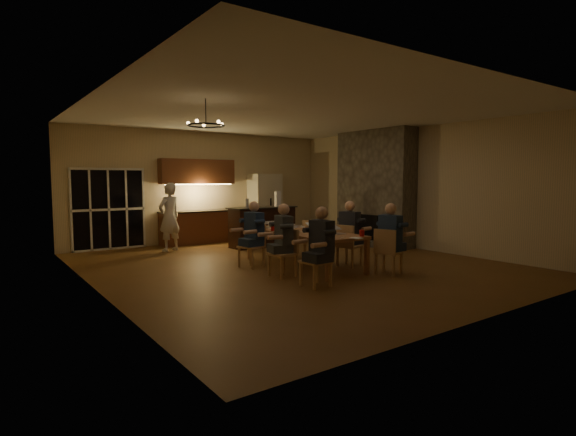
{
  "coord_description": "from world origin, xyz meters",
  "views": [
    {
      "loc": [
        -5.65,
        -7.7,
        1.85
      ],
      "look_at": [
        0.05,
        0.3,
        0.99
      ],
      "focal_mm": 28.0,
      "sensor_mm": 36.0,
      "label": 1
    }
  ],
  "objects_px": {
    "chair_right_far": "(316,239)",
    "person_right_mid": "(350,233)",
    "person_left_mid": "(284,240)",
    "laptop_b": "(337,229)",
    "bar_island": "(263,227)",
    "plate_left": "(320,236)",
    "laptop_c": "(291,226)",
    "bar_bottle": "(247,203)",
    "laptop_d": "(317,225)",
    "laptop_f": "(286,221)",
    "plate_near": "(331,232)",
    "chair_left_mid": "(283,253)",
    "can_right": "(311,226)",
    "mug_back": "(270,227)",
    "chair_left_far": "(251,246)",
    "can_silver": "(325,231)",
    "laptop_e": "(269,222)",
    "chair_right_near": "(389,251)",
    "laptop_a": "(324,231)",
    "plate_far": "(300,227)",
    "chandelier": "(206,125)",
    "mug_front": "(314,231)",
    "refrigerator": "(265,206)",
    "person_left_far": "(254,234)",
    "person_left_near": "(322,247)",
    "person_right_near": "(390,239)",
    "standing_person": "(169,217)",
    "can_cola": "(259,223)",
    "chair_left_near": "(316,261)",
    "mug_mid": "(294,226)",
    "dining_table": "(303,249)"
  },
  "relations": [
    {
      "from": "person_left_mid",
      "to": "laptop_b",
      "type": "height_order",
      "value": "person_left_mid"
    },
    {
      "from": "plate_left",
      "to": "mug_back",
      "type": "bearing_deg",
      "value": 90.94
    },
    {
      "from": "person_left_far",
      "to": "mug_back",
      "type": "relative_size",
      "value": 13.8
    },
    {
      "from": "laptop_c",
      "to": "mug_front",
      "type": "relative_size",
      "value": 3.2
    },
    {
      "from": "standing_person",
      "to": "can_silver",
      "type": "bearing_deg",
      "value": 90.44
    },
    {
      "from": "chair_left_mid",
      "to": "plate_left",
      "type": "height_order",
      "value": "chair_left_mid"
    },
    {
      "from": "can_right",
      "to": "laptop_b",
      "type": "bearing_deg",
      "value": -98.84
    },
    {
      "from": "person_left_near",
      "to": "mug_mid",
      "type": "relative_size",
      "value": 13.8
    },
    {
      "from": "chair_left_mid",
      "to": "can_right",
      "type": "bearing_deg",
      "value": 115.03
    },
    {
      "from": "mug_front",
      "to": "plate_left",
      "type": "relative_size",
      "value": 0.42
    },
    {
      "from": "chandelier",
      "to": "bar_bottle",
      "type": "relative_size",
      "value": 2.64
    },
    {
      "from": "person_right_near",
      "to": "standing_person",
      "type": "xyz_separation_m",
      "value": [
        -2.44,
        5.21,
        0.18
      ]
    },
    {
      "from": "person_left_mid",
      "to": "laptop_f",
      "type": "relative_size",
      "value": 4.31
    },
    {
      "from": "chair_left_mid",
      "to": "bar_bottle",
      "type": "bearing_deg",
      "value": 154.05
    },
    {
      "from": "person_left_mid",
      "to": "can_silver",
      "type": "xyz_separation_m",
      "value": [
        0.86,
        -0.19,
        0.12
      ]
    },
    {
      "from": "laptop_f",
      "to": "plate_near",
      "type": "height_order",
      "value": "laptop_f"
    },
    {
      "from": "laptop_d",
      "to": "laptop_f",
      "type": "distance_m",
      "value": 1.17
    },
    {
      "from": "mug_mid",
      "to": "plate_left",
      "type": "bearing_deg",
      "value": -106.54
    },
    {
      "from": "laptop_b",
      "to": "laptop_c",
      "type": "bearing_deg",
      "value": 117.66
    },
    {
      "from": "laptop_d",
      "to": "can_silver",
      "type": "bearing_deg",
      "value": -103.62
    },
    {
      "from": "chair_left_mid",
      "to": "mug_back",
      "type": "bearing_deg",
      "value": 150.22
    },
    {
      "from": "laptop_b",
      "to": "can_cola",
      "type": "bearing_deg",
      "value": 97.97
    },
    {
      "from": "refrigerator",
      "to": "person_left_mid",
      "type": "relative_size",
      "value": 1.45
    },
    {
      "from": "can_silver",
      "to": "laptop_e",
      "type": "bearing_deg",
      "value": 96.36
    },
    {
      "from": "bar_island",
      "to": "can_right",
      "type": "height_order",
      "value": "bar_island"
    },
    {
      "from": "plate_left",
      "to": "can_cola",
      "type": "bearing_deg",
      "value": 87.74
    },
    {
      "from": "plate_far",
      "to": "laptop_f",
      "type": "bearing_deg",
      "value": 108.09
    },
    {
      "from": "refrigerator",
      "to": "person_left_far",
      "type": "distance_m",
      "value": 4.71
    },
    {
      "from": "laptop_b",
      "to": "can_cola",
      "type": "relative_size",
      "value": 2.67
    },
    {
      "from": "bar_island",
      "to": "laptop_d",
      "type": "bearing_deg",
      "value": -103.46
    },
    {
      "from": "dining_table",
      "to": "can_cola",
      "type": "height_order",
      "value": "can_cola"
    },
    {
      "from": "mug_mid",
      "to": "laptop_b",
      "type": "bearing_deg",
      "value": -85.95
    },
    {
      "from": "laptop_a",
      "to": "plate_far",
      "type": "height_order",
      "value": "laptop_a"
    },
    {
      "from": "bar_island",
      "to": "plate_left",
      "type": "height_order",
      "value": "bar_island"
    },
    {
      "from": "laptop_f",
      "to": "plate_near",
      "type": "relative_size",
      "value": 1.39
    },
    {
      "from": "chair_left_near",
      "to": "person_right_mid",
      "type": "xyz_separation_m",
      "value": [
        1.8,
        1.08,
        0.24
      ]
    },
    {
      "from": "chair_right_far",
      "to": "bar_bottle",
      "type": "distance_m",
      "value": 2.48
    },
    {
      "from": "chair_right_far",
      "to": "can_right",
      "type": "relative_size",
      "value": 7.42
    },
    {
      "from": "laptop_a",
      "to": "mug_front",
      "type": "relative_size",
      "value": 3.2
    },
    {
      "from": "chandelier",
      "to": "person_right_mid",
      "type": "bearing_deg",
      "value": -2.17
    },
    {
      "from": "chair_right_near",
      "to": "can_silver",
      "type": "height_order",
      "value": "chair_right_near"
    },
    {
      "from": "chair_left_far",
      "to": "chair_right_near",
      "type": "bearing_deg",
      "value": 22.25
    },
    {
      "from": "chair_right_far",
      "to": "person_right_mid",
      "type": "height_order",
      "value": "person_right_mid"
    },
    {
      "from": "chair_left_far",
      "to": "plate_left",
      "type": "relative_size",
      "value": 3.74
    },
    {
      "from": "chair_left_near",
      "to": "mug_mid",
      "type": "relative_size",
      "value": 8.9
    },
    {
      "from": "refrigerator",
      "to": "plate_left",
      "type": "distance_m",
      "value": 5.77
    },
    {
      "from": "person_right_near",
      "to": "laptop_c",
      "type": "xyz_separation_m",
      "value": [
        -1.19,
        1.63,
        0.17
      ]
    },
    {
      "from": "person_left_near",
      "to": "laptop_a",
      "type": "distance_m",
      "value": 0.85
    },
    {
      "from": "person_left_near",
      "to": "laptop_c",
      "type": "height_order",
      "value": "person_left_near"
    },
    {
      "from": "chair_left_far",
      "to": "plate_left",
      "type": "xyz_separation_m",
      "value": [
        0.61,
        -1.52,
        0.31
      ]
    }
  ]
}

